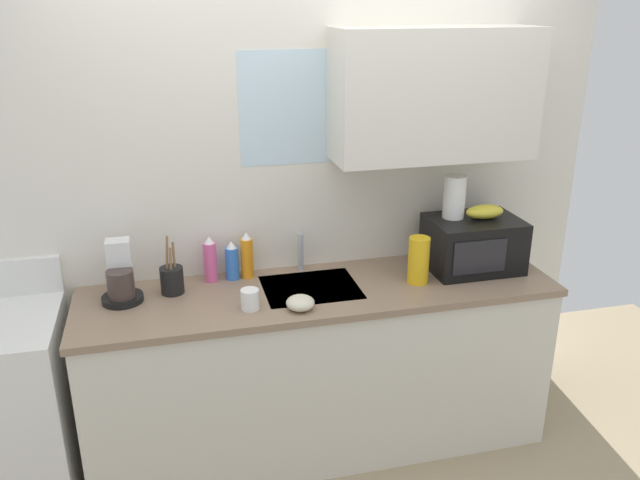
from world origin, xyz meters
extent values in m
cube|color=silver|center=(0.00, 0.35, 1.25)|extent=(3.09, 0.10, 2.50)
cube|color=silver|center=(0.60, 0.14, 1.79)|extent=(0.99, 0.32, 0.62)
cube|color=silver|center=(-0.04, 0.31, 1.73)|extent=(0.56, 0.02, 0.55)
cube|color=silver|center=(0.00, 0.00, 0.43)|extent=(2.29, 0.60, 0.86)
cube|color=#8C725B|center=(0.00, 0.00, 0.88)|extent=(2.32, 0.63, 0.03)
cube|color=#9EA0A5|center=(-0.04, 0.02, 0.83)|extent=(0.46, 0.38, 0.14)
cylinder|color=#B2B5BA|center=(-0.04, 0.24, 1.00)|extent=(0.03, 0.03, 0.20)
cube|color=white|center=(-1.51, 0.00, 0.45)|extent=(0.60, 0.60, 0.90)
cube|color=black|center=(0.83, 0.05, 1.04)|extent=(0.46, 0.34, 0.27)
cube|color=black|center=(0.78, -0.12, 1.04)|extent=(0.28, 0.01, 0.17)
ellipsoid|color=gold|center=(0.88, 0.05, 1.20)|extent=(0.20, 0.11, 0.07)
cylinder|color=white|center=(0.73, 0.10, 1.28)|extent=(0.11, 0.11, 0.22)
cylinder|color=black|center=(-0.93, 0.08, 0.92)|extent=(0.19, 0.19, 0.03)
cylinder|color=#3F332D|center=(-0.93, 0.07, 1.00)|extent=(0.12, 0.12, 0.13)
cube|color=silver|center=(-0.93, 0.15, 1.05)|extent=(0.11, 0.09, 0.26)
cylinder|color=orange|center=(-0.32, 0.22, 1.00)|extent=(0.06, 0.06, 0.20)
cone|color=white|center=(-0.32, 0.22, 1.12)|extent=(0.05, 0.05, 0.04)
cylinder|color=blue|center=(-0.40, 0.22, 0.98)|extent=(0.07, 0.07, 0.17)
cone|color=white|center=(-0.40, 0.22, 1.08)|extent=(0.05, 0.05, 0.04)
cylinder|color=#E55999|center=(-0.50, 0.22, 1.00)|extent=(0.07, 0.07, 0.20)
cone|color=white|center=(-0.50, 0.22, 1.12)|extent=(0.05, 0.05, 0.04)
cylinder|color=gold|center=(0.49, -0.05, 1.02)|extent=(0.10, 0.10, 0.24)
cylinder|color=white|center=(-0.36, -0.14, 0.95)|extent=(0.08, 0.08, 0.09)
cylinder|color=black|center=(-0.70, 0.12, 0.97)|extent=(0.11, 0.11, 0.13)
cylinder|color=olive|center=(-0.71, 0.12, 1.06)|extent=(0.03, 0.02, 0.25)
cylinder|color=olive|center=(-0.68, 0.13, 1.05)|extent=(0.01, 0.03, 0.21)
cylinder|color=olive|center=(-0.70, 0.10, 1.04)|extent=(0.02, 0.02, 0.20)
ellipsoid|color=beige|center=(-0.14, -0.20, 0.93)|extent=(0.13, 0.13, 0.06)
camera|label=1|loc=(-0.70, -2.78, 2.24)|focal=36.38mm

